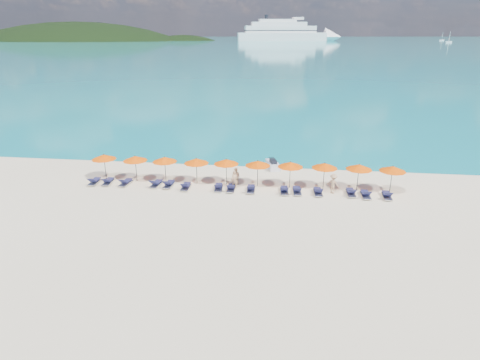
# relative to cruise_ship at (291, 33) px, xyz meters

# --- Properties ---
(ground) EXTENTS (1400.00, 1400.00, 0.00)m
(ground) POSITION_rel_cruise_ship_xyz_m (-1.31, -546.52, -10.18)
(ground) COLOR beige
(sea) EXTENTS (1600.00, 1300.00, 0.01)m
(sea) POSITION_rel_cruise_ship_xyz_m (-1.31, 113.48, -10.17)
(sea) COLOR #1FA9B2
(sea) RESTS_ON ground
(headland_main) EXTENTS (374.00, 242.00, 126.50)m
(headland_main) POSITION_rel_cruise_ship_xyz_m (-301.31, -6.52, -48.18)
(headland_main) COLOR black
(headland_main) RESTS_ON ground
(headland_small) EXTENTS (162.00, 126.00, 85.50)m
(headland_small) POSITION_rel_cruise_ship_xyz_m (-151.31, 13.48, -45.18)
(headland_small) COLOR black
(headland_small) RESTS_ON ground
(cruise_ship) EXTENTS (142.03, 51.33, 39.11)m
(cruise_ship) POSITION_rel_cruise_ship_xyz_m (0.00, 0.00, 0.00)
(cruise_ship) COLOR white
(cruise_ship) RESTS_ON ground
(sailboat_near) EXTENTS (6.60, 2.20, 12.09)m
(sailboat_near) POSITION_rel_cruise_ship_xyz_m (181.32, -58.93, -8.94)
(sailboat_near) COLOR white
(sailboat_near) RESTS_ON ground
(sailboat_far) EXTENTS (5.92, 1.97, 10.85)m
(sailboat_far) POSITION_rel_cruise_ship_xyz_m (208.88, 47.73, -9.06)
(sailboat_far) COLOR white
(sailboat_far) RESTS_ON ground
(jetski) EXTENTS (1.57, 2.64, 0.88)m
(jetski) POSITION_rel_cruise_ship_xyz_m (0.96, -536.73, -9.81)
(jetski) COLOR silver
(jetski) RESTS_ON ground
(beachgoer_a) EXTENTS (0.62, 0.47, 1.51)m
(beachgoer_a) POSITION_rel_cruise_ship_xyz_m (-1.91, -542.34, -9.42)
(beachgoer_a) COLOR tan
(beachgoer_a) RESTS_ON ground
(beachgoer_b) EXTENTS (0.82, 0.70, 1.46)m
(beachgoer_b) POSITION_rel_cruise_ship_xyz_m (-1.89, -541.46, -9.45)
(beachgoer_b) COLOR tan
(beachgoer_b) RESTS_ON ground
(beachgoer_c) EXTENTS (1.16, 0.97, 1.64)m
(beachgoer_c) POSITION_rel_cruise_ship_xyz_m (6.01, -542.43, -9.36)
(beachgoer_c) COLOR tan
(beachgoer_c) RESTS_ON ground
(umbrella_0) EXTENTS (2.10, 2.10, 2.28)m
(umbrella_0) POSITION_rel_cruise_ship_xyz_m (-13.39, -541.46, -8.16)
(umbrella_0) COLOR black
(umbrella_0) RESTS_ON ground
(umbrella_1) EXTENTS (2.10, 2.10, 2.28)m
(umbrella_1) POSITION_rel_cruise_ship_xyz_m (-10.56, -541.55, -8.16)
(umbrella_1) COLOR black
(umbrella_1) RESTS_ON ground
(umbrella_2) EXTENTS (2.10, 2.10, 2.28)m
(umbrella_2) POSITION_rel_cruise_ship_xyz_m (-7.98, -541.51, -8.16)
(umbrella_2) COLOR black
(umbrella_2) RESTS_ON ground
(umbrella_3) EXTENTS (2.10, 2.10, 2.28)m
(umbrella_3) POSITION_rel_cruise_ship_xyz_m (-5.23, -541.59, -8.16)
(umbrella_3) COLOR black
(umbrella_3) RESTS_ON ground
(umbrella_4) EXTENTS (2.10, 2.10, 2.28)m
(umbrella_4) POSITION_rel_cruise_ship_xyz_m (-2.72, -541.49, -8.16)
(umbrella_4) COLOR black
(umbrella_4) RESTS_ON ground
(umbrella_5) EXTENTS (2.10, 2.10, 2.28)m
(umbrella_5) POSITION_rel_cruise_ship_xyz_m (-0.08, -541.59, -8.16)
(umbrella_5) COLOR black
(umbrella_5) RESTS_ON ground
(umbrella_6) EXTENTS (2.10, 2.10, 2.28)m
(umbrella_6) POSITION_rel_cruise_ship_xyz_m (2.58, -541.59, -8.16)
(umbrella_6) COLOR black
(umbrella_6) RESTS_ON ground
(umbrella_7) EXTENTS (2.10, 2.10, 2.28)m
(umbrella_7) POSITION_rel_cruise_ship_xyz_m (5.32, -541.55, -8.16)
(umbrella_7) COLOR black
(umbrella_7) RESTS_ON ground
(umbrella_8) EXTENTS (2.10, 2.10, 2.28)m
(umbrella_8) POSITION_rel_cruise_ship_xyz_m (8.02, -541.55, -8.16)
(umbrella_8) COLOR black
(umbrella_8) RESTS_ON ground
(umbrella_9) EXTENTS (2.10, 2.10, 2.28)m
(umbrella_9) POSITION_rel_cruise_ship_xyz_m (10.58, -541.69, -8.16)
(umbrella_9) COLOR black
(umbrella_9) RESTS_ON ground
(lounger_0) EXTENTS (0.69, 1.72, 0.66)m
(lounger_0) POSITION_rel_cruise_ship_xyz_m (-13.85, -542.77, -9.94)
(lounger_0) COLOR silver
(lounger_0) RESTS_ON ground
(lounger_1) EXTENTS (0.76, 1.74, 0.66)m
(lounger_1) POSITION_rel_cruise_ship_xyz_m (-12.69, -542.67, -9.94)
(lounger_1) COLOR silver
(lounger_1) RESTS_ON ground
(lounger_2) EXTENTS (0.76, 1.74, 0.66)m
(lounger_2) POSITION_rel_cruise_ship_xyz_m (-11.14, -542.69, -9.94)
(lounger_2) COLOR silver
(lounger_2) RESTS_ON ground
(lounger_3) EXTENTS (0.79, 1.75, 0.66)m
(lounger_3) POSITION_rel_cruise_ship_xyz_m (-8.49, -542.64, -9.94)
(lounger_3) COLOR silver
(lounger_3) RESTS_ON ground
(lounger_4) EXTENTS (0.66, 1.71, 0.66)m
(lounger_4) POSITION_rel_cruise_ship_xyz_m (-7.40, -542.64, -9.94)
(lounger_4) COLOR silver
(lounger_4) RESTS_ON ground
(lounger_5) EXTENTS (0.68, 1.72, 0.66)m
(lounger_5) POSITION_rel_cruise_ship_xyz_m (-5.87, -542.96, -9.94)
(lounger_5) COLOR silver
(lounger_5) RESTS_ON ground
(lounger_6) EXTENTS (0.79, 1.75, 0.66)m
(lounger_6) POSITION_rel_cruise_ship_xyz_m (-3.16, -542.84, -9.94)
(lounger_6) COLOR silver
(lounger_6) RESTS_ON ground
(lounger_7) EXTENTS (0.68, 1.72, 0.66)m
(lounger_7) POSITION_rel_cruise_ship_xyz_m (-2.13, -542.85, -9.94)
(lounger_7) COLOR silver
(lounger_7) RESTS_ON ground
(lounger_8) EXTENTS (0.70, 1.73, 0.66)m
(lounger_8) POSITION_rel_cruise_ship_xyz_m (-0.50, -542.87, -9.94)
(lounger_8) COLOR silver
(lounger_8) RESTS_ON ground
(lounger_9) EXTENTS (0.72, 1.73, 0.66)m
(lounger_9) POSITION_rel_cruise_ship_xyz_m (2.18, -542.84, -9.94)
(lounger_9) COLOR silver
(lounger_9) RESTS_ON ground
(lounger_10) EXTENTS (0.74, 1.74, 0.66)m
(lounger_10) POSITION_rel_cruise_ship_xyz_m (3.19, -542.77, -9.94)
(lounger_10) COLOR silver
(lounger_10) RESTS_ON ground
(lounger_11) EXTENTS (0.72, 1.73, 0.66)m
(lounger_11) POSITION_rel_cruise_ship_xyz_m (4.84, -542.81, -9.94)
(lounger_11) COLOR silver
(lounger_11) RESTS_ON ground
(lounger_12) EXTENTS (0.66, 1.71, 0.66)m
(lounger_12) POSITION_rel_cruise_ship_xyz_m (7.42, -542.64, -9.94)
(lounger_12) COLOR silver
(lounger_12) RESTS_ON ground
(lounger_13) EXTENTS (0.68, 1.72, 0.66)m
(lounger_13) POSITION_rel_cruise_ship_xyz_m (8.50, -542.90, -9.94)
(lounger_13) COLOR silver
(lounger_13) RESTS_ON ground
(lounger_14) EXTENTS (0.71, 1.73, 0.66)m
(lounger_14) POSITION_rel_cruise_ship_xyz_m (10.11, -542.89, -9.94)
(lounger_14) COLOR silver
(lounger_14) RESTS_ON ground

